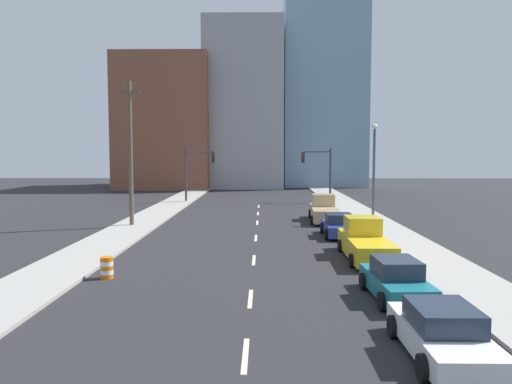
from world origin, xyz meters
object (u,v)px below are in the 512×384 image
object	(u,v)px
pickup_truck_yellow	(365,242)
sedan_blue	(339,226)
street_lamp	(374,165)
sedan_teal	(396,281)
sedan_white	(443,334)
utility_pole_left_mid	(130,153)
traffic_barrel	(107,268)
pickup_truck_tan	(324,210)
traffic_signal_left	(194,168)
traffic_signal_right	(322,168)

from	to	relation	value
pickup_truck_yellow	sedan_blue	bearing A→B (deg)	93.19
street_lamp	pickup_truck_yellow	size ratio (longest dim) A/B	1.24
sedan_teal	street_lamp	bearing A→B (deg)	77.50
street_lamp	sedan_white	world-z (taller)	street_lamp
utility_pole_left_mid	sedan_white	bearing A→B (deg)	-58.08
traffic_barrel	sedan_blue	distance (m)	16.18
traffic_barrel	street_lamp	size ratio (longest dim) A/B	0.12
pickup_truck_yellow	sedan_blue	size ratio (longest dim) A/B	1.44
sedan_white	sedan_teal	size ratio (longest dim) A/B	1.03
sedan_blue	street_lamp	bearing A→B (deg)	60.74
sedan_white	street_lamp	bearing A→B (deg)	81.75
pickup_truck_yellow	sedan_teal	bearing A→B (deg)	-91.96
sedan_white	pickup_truck_tan	world-z (taller)	pickup_truck_tan
traffic_barrel	pickup_truck_yellow	bearing A→B (deg)	19.59
traffic_signal_left	pickup_truck_tan	distance (m)	19.65
traffic_signal_left	utility_pole_left_mid	size ratio (longest dim) A/B	0.56
sedan_teal	sedan_blue	world-z (taller)	sedan_teal
utility_pole_left_mid	traffic_barrel	bearing A→B (deg)	-79.12
sedan_white	sedan_blue	world-z (taller)	sedan_blue
utility_pole_left_mid	pickup_truck_tan	size ratio (longest dim) A/B	1.67
pickup_truck_yellow	traffic_signal_left	bearing A→B (deg)	114.43
utility_pole_left_mid	street_lamp	xyz separation A→B (m)	(18.33, 2.23, -0.96)
traffic_signal_right	pickup_truck_tan	bearing A→B (deg)	-96.05
sedan_white	traffic_signal_right	bearing A→B (deg)	87.83
pickup_truck_tan	traffic_signal_left	bearing A→B (deg)	132.75
sedan_teal	traffic_barrel	bearing A→B (deg)	163.67
utility_pole_left_mid	traffic_barrel	xyz separation A→B (m)	(2.91, -15.14, -4.99)
street_lamp	sedan_blue	xyz separation A→B (m)	(-3.61, -6.31, -3.81)
traffic_signal_right	pickup_truck_yellow	world-z (taller)	traffic_signal_right
traffic_signal_left	street_lamp	distance (m)	22.72
pickup_truck_tan	sedan_teal	bearing A→B (deg)	-86.88
traffic_signal_left	street_lamp	bearing A→B (deg)	-44.50
traffic_signal_left	sedan_teal	xyz separation A→B (m)	(12.63, -36.20, -3.10)
sedan_white	pickup_truck_yellow	size ratio (longest dim) A/B	0.74
street_lamp	sedan_teal	xyz separation A→B (m)	(-3.57, -20.29, -3.80)
pickup_truck_tan	utility_pole_left_mid	bearing A→B (deg)	-164.67
sedan_white	traffic_signal_left	bearing A→B (deg)	106.73
street_lamp	pickup_truck_yellow	bearing A→B (deg)	-104.08
traffic_signal_left	pickup_truck_yellow	size ratio (longest dim) A/B	0.96
traffic_signal_right	sedan_blue	bearing A→B (deg)	-93.79
traffic_signal_right	street_lamp	distance (m)	16.07
sedan_teal	traffic_signal_left	bearing A→B (deg)	106.71
street_lamp	traffic_signal_right	bearing A→B (deg)	97.63
sedan_white	utility_pole_left_mid	bearing A→B (deg)	121.97
traffic_barrel	pickup_truck_tan	size ratio (longest dim) A/B	0.15
traffic_signal_right	sedan_blue	world-z (taller)	traffic_signal_right
traffic_barrel	sedan_white	bearing A→B (deg)	-35.32
street_lamp	traffic_barrel	bearing A→B (deg)	-131.59
sedan_blue	sedan_white	bearing A→B (deg)	-89.94
pickup_truck_yellow	sedan_blue	xyz separation A→B (m)	(-0.33, 6.74, -0.16)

